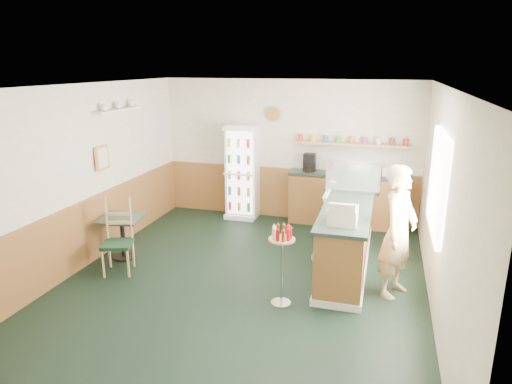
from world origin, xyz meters
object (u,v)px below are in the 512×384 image
(cash_register, at_px, (343,215))
(cafe_table, at_px, (122,229))
(condiment_stand, at_px, (282,252))
(drinks_fridge, at_px, (242,172))
(display_case, at_px, (353,176))
(shopkeeper, at_px, (398,232))
(cafe_chair, at_px, (120,233))

(cash_register, height_order, cafe_table, cash_register)
(condiment_stand, bearing_deg, drinks_fridge, 115.66)
(display_case, distance_m, condiment_stand, 2.23)
(drinks_fridge, distance_m, shopkeeper, 3.83)
(shopkeeper, distance_m, cafe_table, 4.12)
(shopkeeper, xyz_separation_m, condiment_stand, (-1.39, -0.68, -0.17))
(cafe_table, bearing_deg, drinks_fridge, 64.26)
(cafe_chair, bearing_deg, cafe_table, 100.06)
(display_case, relative_size, cafe_chair, 0.76)
(drinks_fridge, distance_m, cafe_chair, 3.03)
(drinks_fridge, bearing_deg, shopkeeper, -40.54)
(display_case, bearing_deg, condiment_stand, -108.51)
(drinks_fridge, distance_m, cash_register, 3.52)
(cash_register, relative_size, shopkeeper, 0.22)
(cash_register, height_order, condiment_stand, cash_register)
(display_case, height_order, condiment_stand, display_case)
(cafe_chair, bearing_deg, cash_register, -16.55)
(drinks_fridge, distance_m, condiment_stand, 3.53)
(cash_register, distance_m, shopkeeper, 0.78)
(display_case, bearing_deg, shopkeeper, -62.95)
(shopkeeper, height_order, cafe_chair, shopkeeper)
(cash_register, bearing_deg, condiment_stand, -146.76)
(cash_register, relative_size, condiment_stand, 0.37)
(shopkeeper, relative_size, cafe_chair, 1.59)
(drinks_fridge, relative_size, cafe_table, 2.54)
(display_case, bearing_deg, cafe_chair, -151.61)
(display_case, relative_size, condiment_stand, 0.81)
(drinks_fridge, xyz_separation_m, condiment_stand, (1.53, -3.18, -0.21))
(cash_register, xyz_separation_m, cafe_chair, (-3.19, -0.11, -0.54))
(display_case, relative_size, cash_register, 2.21)
(shopkeeper, relative_size, condiment_stand, 1.69)
(condiment_stand, xyz_separation_m, cafe_table, (-2.71, 0.71, -0.23))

